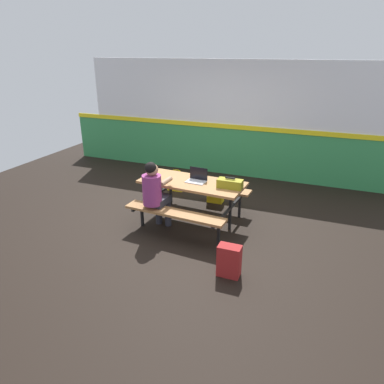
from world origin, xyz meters
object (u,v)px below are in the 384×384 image
picnic_table_main (192,191)px  student_nearer (155,191)px  laptop_silver (197,179)px  backpack_dark (216,191)px  satchel_spare (229,261)px  tote_bag_bright (176,182)px  toolbox_grey (230,184)px

picnic_table_main → student_nearer: bearing=-128.9°
laptop_silver → backpack_dark: size_ratio=0.76×
satchel_spare → laptop_silver: bearing=126.1°
picnic_table_main → tote_bag_bright: size_ratio=4.17×
laptop_silver → tote_bag_bright: 1.63m
backpack_dark → student_nearer: bearing=-110.1°
toolbox_grey → backpack_dark: toolbox_grey is taller
laptop_silver → satchel_spare: (0.96, -1.32, -0.57)m
toolbox_grey → satchel_spare: 1.43m
picnic_table_main → satchel_spare: (1.04, -1.29, -0.36)m
picnic_table_main → student_nearer: size_ratio=1.48×
backpack_dark → toolbox_grey: bearing=-61.3°
toolbox_grey → satchel_spare: toolbox_grey is taller
picnic_table_main → satchel_spare: size_ratio=4.07×
backpack_dark → tote_bag_bright: backpack_dark is taller
laptop_silver → toolbox_grey: size_ratio=0.83×
laptop_silver → tote_bag_bright: (-0.93, 1.20, -0.59)m
backpack_dark → satchel_spare: 2.43m
picnic_table_main → tote_bag_bright: 1.55m
student_nearer → laptop_silver: size_ratio=3.62×
backpack_dark → satchel_spare: same height
picnic_table_main → satchel_spare: picnic_table_main is taller
picnic_table_main → toolbox_grey: toolbox_grey is taller
laptop_silver → backpack_dark: (0.04, 0.93, -0.57)m
tote_bag_bright → toolbox_grey: bearing=-39.8°
toolbox_grey → laptop_silver: bearing=172.6°
student_nearer → toolbox_grey: (1.09, 0.49, 0.10)m
student_nearer → tote_bag_bright: student_nearer is taller
laptop_silver → toolbox_grey: (0.59, -0.08, 0.02)m
picnic_table_main → tote_bag_bright: bearing=124.9°
toolbox_grey → backpack_dark: size_ratio=0.91×
student_nearer → toolbox_grey: bearing=23.9°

